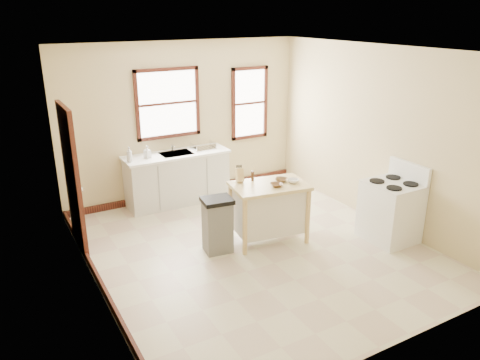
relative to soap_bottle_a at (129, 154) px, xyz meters
The scene contains 23 objects.
floor 2.63m from the soap_bottle_a, 61.58° to the right, with size 5.00×5.00×0.00m, color beige.
ceiling 2.99m from the soap_bottle_a, 61.58° to the right, with size 5.00×5.00×0.00m, color white.
wall_back 1.26m from the soap_bottle_a, 18.07° to the left, with size 4.50×0.04×2.80m, color tan.
wall_left 2.42m from the soap_bottle_a, 117.37° to the right, with size 0.04×5.00×2.80m, color tan.
wall_right 4.02m from the soap_bottle_a, 32.00° to the right, with size 0.04×5.00×2.80m, color tan.
window_main 1.16m from the soap_bottle_a, 22.68° to the left, with size 1.17×0.06×1.22m, color black, non-canonical shape.
window_side 2.59m from the soap_bottle_a, ahead, with size 0.77×0.06×1.37m, color black, non-canonical shape.
door_left 1.34m from the soap_bottle_a, 142.11° to the right, with size 0.06×0.90×2.10m, color black.
baseboard_back 1.55m from the soap_bottle_a, 16.71° to the left, with size 4.50×0.04×0.12m, color black.
baseboard_left 2.58m from the soap_bottle_a, 116.73° to the right, with size 0.04×5.00×0.12m, color black.
sink_counter 1.04m from the soap_bottle_a, ahead, with size 1.86×0.62×0.92m, color beige, non-canonical shape.
faucet 0.89m from the soap_bottle_a, 16.71° to the left, with size 0.03×0.03×0.22m, color silver.
soap_bottle_a is the anchor object (origin of this frame).
soap_bottle_b 0.33m from the soap_bottle_a, 11.24° to the left, with size 0.09×0.09×0.21m, color #B2B2B2.
dish_rack 1.39m from the soap_bottle_a, ahead, with size 0.41×0.31×0.10m, color silver, non-canonical shape.
kitchen_island 2.53m from the soap_bottle_a, 53.39° to the right, with size 1.09×0.69×0.89m, color #DECA82, non-canonical shape.
knife_block 2.02m from the soap_bottle_a, 55.62° to the right, with size 0.10×0.10×0.20m, color tan, non-canonical shape.
pepper_grinder 2.17m from the soap_bottle_a, 52.22° to the right, with size 0.04×0.04×0.15m, color #3D2210.
bowl_a 2.58m from the soap_bottle_a, 54.20° to the right, with size 0.18×0.18×0.04m, color brown.
bowl_b 2.58m from the soap_bottle_a, 48.98° to the right, with size 0.18×0.18×0.04m, color brown.
bowl_c 2.76m from the soap_bottle_a, 49.13° to the right, with size 0.17×0.17×0.05m, color white.
trash_bin 2.11m from the soap_bottle_a, 71.41° to the right, with size 0.42×0.35×0.81m, color slate, non-canonical shape.
gas_stove 4.20m from the soap_bottle_a, 42.90° to the right, with size 0.73×0.73×1.17m, color white, non-canonical shape.
Camera 1 is at (-3.19, -5.17, 3.27)m, focal length 35.00 mm.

